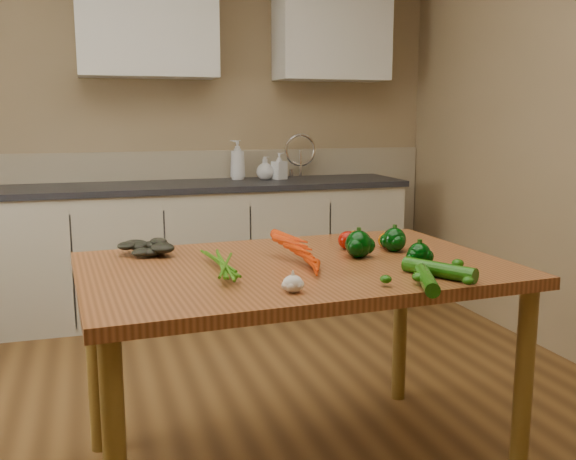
% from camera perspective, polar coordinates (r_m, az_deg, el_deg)
% --- Properties ---
extents(room, '(4.04, 5.04, 2.64)m').
position_cam_1_polar(room, '(2.37, -4.67, 7.52)').
color(room, brown).
rests_on(room, ground).
extents(counter_run, '(2.84, 0.64, 1.14)m').
position_cam_1_polar(counter_run, '(4.48, -7.59, -1.45)').
color(counter_run, '#B5AD96').
rests_on(counter_run, ground).
extents(upper_cabinets, '(2.15, 0.35, 0.70)m').
position_cam_1_polar(upper_cabinets, '(4.61, -4.49, 17.58)').
color(upper_cabinets, silver).
rests_on(upper_cabinets, room).
extents(table, '(1.58, 1.06, 0.82)m').
position_cam_1_polar(table, '(2.37, 0.66, -5.17)').
color(table, brown).
rests_on(table, ground).
extents(soap_bottle_a, '(0.15, 0.15, 0.28)m').
position_cam_1_polar(soap_bottle_a, '(4.59, -4.50, 6.24)').
color(soap_bottle_a, silver).
rests_on(soap_bottle_a, counter_run).
extents(soap_bottle_b, '(0.11, 0.11, 0.19)m').
position_cam_1_polar(soap_bottle_b, '(4.60, -0.78, 5.71)').
color(soap_bottle_b, silver).
rests_on(soap_bottle_b, counter_run).
extents(soap_bottle_c, '(0.14, 0.14, 0.16)m').
position_cam_1_polar(soap_bottle_c, '(4.60, -2.06, 5.52)').
color(soap_bottle_c, silver).
rests_on(soap_bottle_c, counter_run).
extents(carrot_bunch, '(0.30, 0.23, 0.08)m').
position_cam_1_polar(carrot_bunch, '(2.28, -1.13, -2.42)').
color(carrot_bunch, red).
rests_on(carrot_bunch, table).
extents(leafy_greens, '(0.22, 0.20, 0.11)m').
position_cam_1_polar(leafy_greens, '(2.55, -12.48, -0.95)').
color(leafy_greens, black).
rests_on(leafy_greens, table).
extents(garlic_bulb, '(0.06, 0.06, 0.05)m').
position_cam_1_polar(garlic_bulb, '(1.97, 0.44, -4.80)').
color(garlic_bulb, beige).
rests_on(garlic_bulb, table).
extents(pepper_a, '(0.10, 0.10, 0.10)m').
position_cam_1_polar(pepper_a, '(2.46, 6.30, -1.27)').
color(pepper_a, black).
rests_on(pepper_a, table).
extents(pepper_b, '(0.09, 0.09, 0.09)m').
position_cam_1_polar(pepper_b, '(2.58, 9.44, -0.86)').
color(pepper_b, black).
rests_on(pepper_b, table).
extents(pepper_c, '(0.08, 0.08, 0.08)m').
position_cam_1_polar(pepper_c, '(2.35, 11.59, -2.15)').
color(pepper_c, black).
rests_on(pepper_c, table).
extents(tomato_a, '(0.08, 0.08, 0.08)m').
position_cam_1_polar(tomato_a, '(2.60, 5.36, -0.91)').
color(tomato_a, '#880C02').
rests_on(tomato_a, table).
extents(tomato_b, '(0.07, 0.07, 0.06)m').
position_cam_1_polar(tomato_b, '(2.70, 5.97, -0.67)').
color(tomato_b, '#D16105').
rests_on(tomato_b, table).
extents(tomato_c, '(0.07, 0.07, 0.06)m').
position_cam_1_polar(tomato_c, '(2.65, 8.71, -0.90)').
color(tomato_c, '#D16105').
rests_on(tomato_c, table).
extents(zucchini_a, '(0.18, 0.25, 0.05)m').
position_cam_1_polar(zucchini_a, '(2.21, 13.27, -3.46)').
color(zucchini_a, '#124807').
rests_on(zucchini_a, table).
extents(zucchini_b, '(0.14, 0.26, 0.05)m').
position_cam_1_polar(zucchini_b, '(2.07, 12.24, -4.36)').
color(zucchini_b, '#124807').
rests_on(zucchini_b, table).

